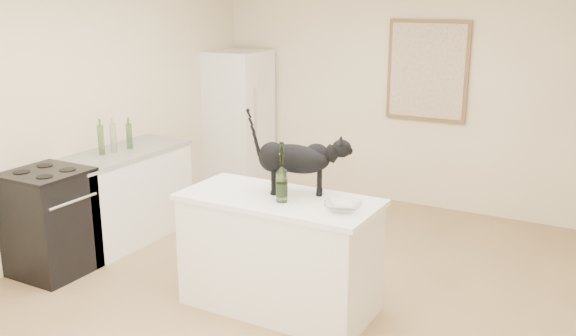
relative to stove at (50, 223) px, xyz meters
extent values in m
plane|color=tan|center=(1.95, 0.60, -0.45)|extent=(5.50, 5.50, 0.00)
plane|color=#FCECC3|center=(1.95, 3.35, 0.85)|extent=(4.50, 0.00, 4.50)
plane|color=#FCECC3|center=(-0.30, 0.60, 0.85)|extent=(0.00, 5.50, 5.50)
cube|color=white|center=(2.05, 0.40, -0.02)|extent=(1.44, 0.67, 0.86)
cube|color=white|center=(2.05, 0.40, 0.43)|extent=(1.50, 0.70, 0.04)
cube|color=white|center=(0.00, 0.90, -0.02)|extent=(0.60, 1.40, 0.86)
cube|color=gray|center=(0.00, 0.90, 0.43)|extent=(0.62, 1.44, 0.04)
cube|color=black|center=(0.00, 0.00, 0.00)|extent=(0.60, 0.60, 0.90)
cube|color=white|center=(0.00, 2.95, 0.40)|extent=(0.68, 0.68, 1.70)
cube|color=brown|center=(2.25, 3.32, 1.10)|extent=(0.90, 0.03, 1.10)
cube|color=beige|center=(2.25, 3.30, 1.10)|extent=(0.82, 0.00, 1.02)
cylinder|color=#305421|center=(2.12, 0.32, 0.65)|extent=(0.11, 0.11, 0.39)
imported|color=white|center=(2.60, 0.34, 0.48)|extent=(0.33, 0.33, 0.06)
cube|color=white|center=(0.34, 2.99, 0.90)|extent=(0.01, 0.16, 0.20)
cylinder|color=#A6B2A5|center=(-0.02, 0.84, 0.59)|extent=(0.06, 0.06, 0.27)
cylinder|color=#26561D|center=(-0.05, 0.71, 0.59)|extent=(0.06, 0.06, 0.28)
cylinder|color=#17461B|center=(0.01, 1.02, 0.57)|extent=(0.06, 0.06, 0.25)
camera|label=1|loc=(4.28, -3.46, 1.91)|focal=39.27mm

